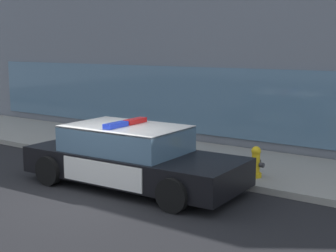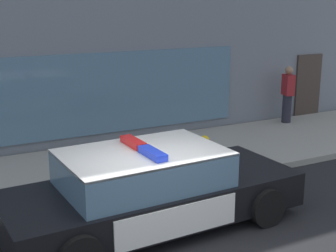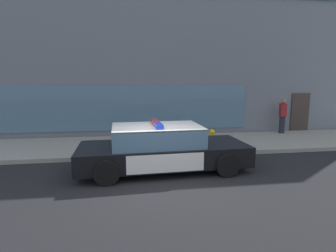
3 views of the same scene
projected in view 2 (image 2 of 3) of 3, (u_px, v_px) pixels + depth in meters
ground at (169, 251)px, 7.53m from camera, size 48.00×48.00×0.00m
sidewalk at (90, 171)px, 10.82m from camera, size 48.00×3.49×0.15m
police_cruiser at (151, 189)px, 8.20m from camera, size 5.17×2.33×1.49m
fire_hydrant at (205, 152)px, 10.81m from camera, size 0.34×0.39×0.73m
pedestrian_on_sidewalk at (288, 95)px, 14.60m from camera, size 0.35×0.45×1.71m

